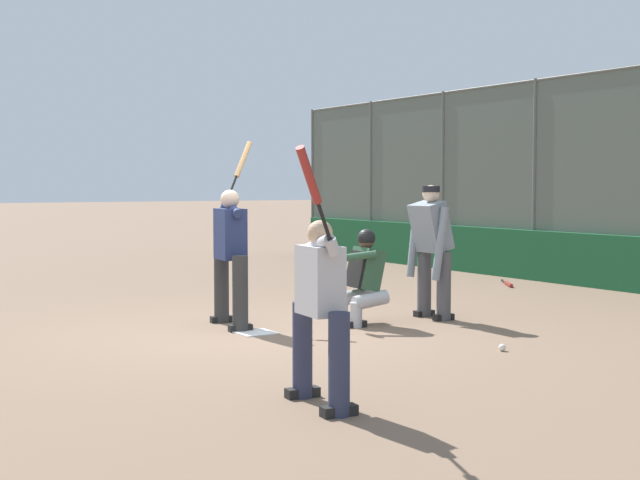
# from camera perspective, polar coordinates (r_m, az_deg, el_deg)

# --- Properties ---
(ground_plane) EXTENTS (160.00, 160.00, 0.00)m
(ground_plane) POSITION_cam_1_polar(r_m,az_deg,el_deg) (10.49, -4.17, -5.96)
(ground_plane) COLOR #7A604C
(home_plate_marker) EXTENTS (0.43, 0.43, 0.01)m
(home_plate_marker) POSITION_cam_1_polar(r_m,az_deg,el_deg) (10.49, -4.17, -5.93)
(home_plate_marker) COLOR white
(home_plate_marker) RESTS_ON ground_plane
(batter_at_plate) EXTENTS (1.00, 0.77, 2.29)m
(batter_at_plate) POSITION_cam_1_polar(r_m,az_deg,el_deg) (10.89, -5.75, -0.77)
(batter_at_plate) COLOR #333333
(batter_at_plate) RESTS_ON ground_plane
(catcher_behind_plate) EXTENTS (0.64, 0.78, 1.19)m
(catcher_behind_plate) POSITION_cam_1_polar(r_m,az_deg,el_deg) (11.06, 2.63, -2.26)
(catcher_behind_plate) COLOR #B7B7BC
(catcher_behind_plate) RESTS_ON ground_plane
(umpire_home) EXTENTS (0.70, 0.43, 1.73)m
(umpire_home) POSITION_cam_1_polar(r_m,az_deg,el_deg) (11.57, 7.14, -0.45)
(umpire_home) COLOR #4C4C51
(umpire_home) RESTS_ON ground_plane
(batter_on_deck) EXTENTS (0.91, 0.67, 2.01)m
(batter_on_deck) POSITION_cam_1_polar(r_m,az_deg,el_deg) (6.92, -0.01, -4.24)
(batter_on_deck) COLOR #2D334C
(batter_on_deck) RESTS_ON ground_plane
(spare_bat_near_backstop) EXTENTS (0.77, 0.53, 0.07)m
(spare_bat_near_backstop) POSITION_cam_1_polar(r_m,az_deg,el_deg) (15.66, 11.93, -2.76)
(spare_bat_near_backstop) COLOR black
(spare_bat_near_backstop) RESTS_ON ground_plane
(baseball_loose) EXTENTS (0.07, 0.07, 0.07)m
(baseball_loose) POSITION_cam_1_polar(r_m,az_deg,el_deg) (9.53, 11.58, -6.76)
(baseball_loose) COLOR white
(baseball_loose) RESTS_ON ground_plane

